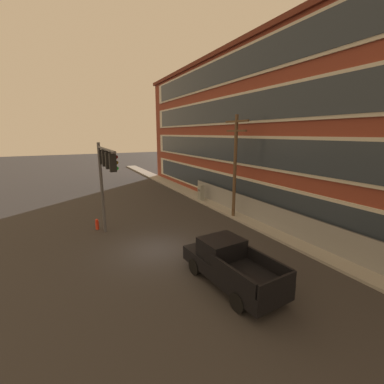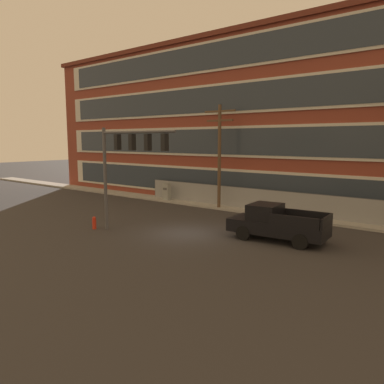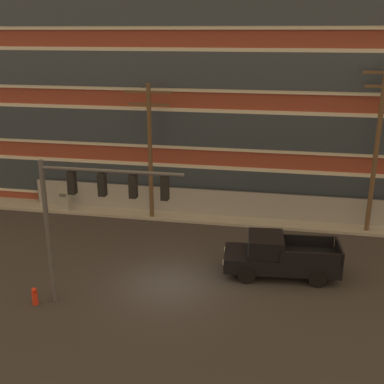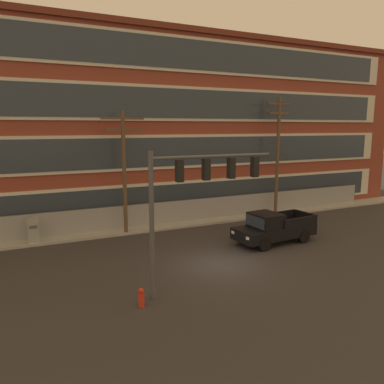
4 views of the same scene
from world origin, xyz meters
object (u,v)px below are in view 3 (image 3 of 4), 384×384
at_px(utility_pole_near_corner, 150,145).
at_px(fire_hydrant, 35,296).
at_px(traffic_signal_mast, 91,201).
at_px(utility_pole_midblock, 377,144).
at_px(pickup_truck_black, 279,257).
at_px(electrical_cabinet, 65,199).

distance_m(utility_pole_near_corner, fire_hydrant, 11.35).
distance_m(traffic_signal_mast, utility_pole_midblock, 15.81).
distance_m(traffic_signal_mast, pickup_truck_black, 9.17).
xyz_separation_m(utility_pole_near_corner, electrical_cabinet, (-5.71, 0.12, -3.73)).
relative_size(utility_pole_midblock, electrical_cabinet, 5.61).
bearing_deg(pickup_truck_black, traffic_signal_mast, -150.81).
distance_m(traffic_signal_mast, fire_hydrant, 4.99).
height_order(electrical_cabinet, fire_hydrant, electrical_cabinet).
bearing_deg(traffic_signal_mast, electrical_cabinet, 121.37).
bearing_deg(traffic_signal_mast, fire_hydrant, -170.29).
relative_size(electrical_cabinet, fire_hydrant, 2.14).
bearing_deg(pickup_truck_black, fire_hydrant, -155.43).
distance_m(utility_pole_near_corner, utility_pole_midblock, 12.56).
bearing_deg(utility_pole_near_corner, fire_hydrant, -102.09).
xyz_separation_m(utility_pole_near_corner, utility_pole_midblock, (12.54, 0.22, 0.57)).
bearing_deg(pickup_truck_black, utility_pole_near_corner, 143.15).
distance_m(utility_pole_midblock, fire_hydrant, 18.75).
relative_size(pickup_truck_black, utility_pole_near_corner, 0.67).
xyz_separation_m(traffic_signal_mast, pickup_truck_black, (7.33, 4.09, -3.68)).
xyz_separation_m(traffic_signal_mast, electrical_cabinet, (-6.09, 9.99, -3.78)).
relative_size(traffic_signal_mast, utility_pole_midblock, 0.66).
bearing_deg(electrical_cabinet, utility_pole_midblock, 0.33).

